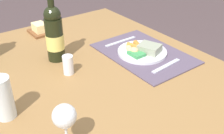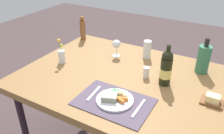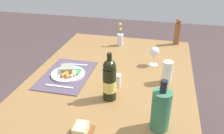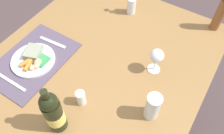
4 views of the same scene
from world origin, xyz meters
name	(u,v)px [view 1 (image 1 of 4)]	position (x,y,z in m)	size (l,w,h in m)	color
dining_table	(102,95)	(0.00, 0.00, 0.72)	(1.48, 1.09, 0.78)	olive
placemat	(144,53)	(0.09, -0.30, 0.78)	(0.46, 0.31, 0.01)	#534558
dinner_plate	(142,51)	(0.09, -0.29, 0.80)	(0.23, 0.23, 0.05)	silver
fork	(166,66)	(-0.06, -0.29, 0.79)	(0.02, 0.17, 0.01)	silver
knife	(121,42)	(0.25, -0.29, 0.79)	(0.01, 0.18, 0.01)	silver
water_tumbler	(3,100)	(0.03, 0.36, 0.84)	(0.07, 0.07, 0.15)	silver
wine_bottle	(54,34)	(0.29, 0.05, 0.90)	(0.08, 0.08, 0.29)	black
wine_glass	(65,118)	(-0.20, 0.27, 0.88)	(0.07, 0.07, 0.15)	white
salt_shaker	(68,65)	(0.15, 0.07, 0.82)	(0.04, 0.04, 0.08)	white
butter_dish	(40,29)	(0.61, -0.01, 0.80)	(0.13, 0.10, 0.06)	brown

